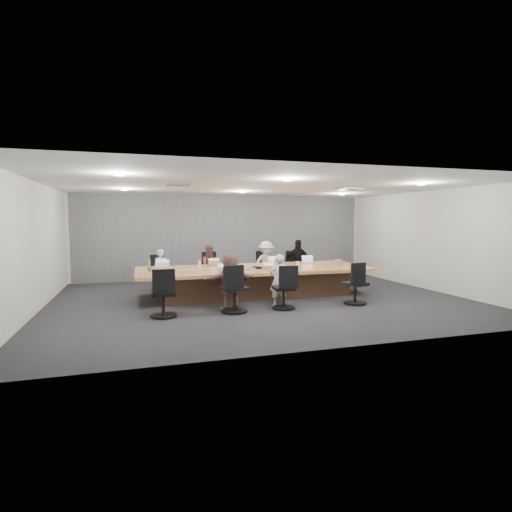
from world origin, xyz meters
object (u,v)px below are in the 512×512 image
object	(u,v)px
laptop_0	(162,267)
conference_table	(255,280)
chair_2	(263,271)
stapler	(259,268)
person_1	(211,267)
bottle_green_right	(276,263)
chair_7	(355,287)
snack_packet	(338,265)
person_3	(298,262)
bottle_green_left	(149,264)
chair_0	(161,276)
chair_4	(163,297)
laptop_5	(225,272)
chair_5	(234,292)
mug_brown	(150,269)
chair_3	(293,270)
laptop_2	(272,263)
person_0	(161,270)
chair_6	(284,292)
person_2	(266,264)
laptop_1	(214,265)
laptop_6	(271,271)
canvas_bag	(338,262)
laptop_3	(305,262)
person_6	(278,280)
chair_1	(209,273)
person_5	(230,281)

from	to	relation	value
laptop_0	conference_table	bearing A→B (deg)	162.74
chair_2	stapler	world-z (taller)	chair_2
person_1	bottle_green_right	world-z (taller)	person_1
chair_2	chair_7	distance (m)	3.61
snack_packet	person_3	bearing A→B (deg)	111.01
bottle_green_left	stapler	size ratio (longest dim) A/B	1.62
chair_0	chair_7	xyz separation A→B (m)	(4.26, -3.40, 0.02)
chair_4	laptop_5	bearing A→B (deg)	31.38
chair_5	person_1	world-z (taller)	person_1
mug_brown	chair_3	bearing A→B (deg)	21.10
chair_0	chair_4	size ratio (longest dim) A/B	0.93
person_3	bottle_green_right	distance (m)	2.08
laptop_2	stapler	size ratio (longest dim) A/B	2.13
person_0	laptop_0	world-z (taller)	person_0
chair_5	chair_6	world-z (taller)	chair_5
chair_2	laptop_5	size ratio (longest dim) A/B	2.95
conference_table	person_2	distance (m)	1.57
conference_table	chair_6	distance (m)	1.71
conference_table	person_1	distance (m)	1.65
bottle_green_left	person_0	bearing A→B (deg)	69.59
chair_4	laptop_1	xyz separation A→B (m)	(1.52, 2.50, 0.34)
laptop_1	stapler	bearing A→B (deg)	118.08
person_0	laptop_6	distance (m)	3.28
laptop_1	bottle_green_left	bearing A→B (deg)	0.84
person_1	canvas_bag	distance (m)	3.62
chair_0	laptop_3	world-z (taller)	chair_0
person_1	person_6	size ratio (longest dim) A/B	1.06
chair_1	laptop_1	bearing A→B (deg)	75.07
chair_1	chair_6	xyz separation A→B (m)	(1.08, -3.40, -0.03)
laptop_0	bottle_green_left	world-z (taller)	bottle_green_left
stapler	person_5	bearing A→B (deg)	-143.11
chair_7	laptop_6	bearing A→B (deg)	137.60
laptop_3	laptop_1	bearing A→B (deg)	2.17
chair_4	person_3	xyz separation A→B (m)	(4.20, 3.05, 0.28)
chair_7	laptop_1	size ratio (longest dim) A/B	2.47
chair_5	laptop_2	xyz separation A→B (m)	(1.72, 2.50, 0.32)
person_0	person_1	bearing A→B (deg)	13.42
chair_1	chair_7	size ratio (longest dim) A/B	1.06
canvas_bag	laptop_2	bearing A→B (deg)	157.49
bottle_green_left	laptop_3	bearing A→B (deg)	4.91
laptop_0	person_3	world-z (taller)	person_3
chair_7	person_6	size ratio (longest dim) A/B	0.67
person_1	laptop_6	distance (m)	2.41
person_2	mug_brown	size ratio (longest dim) A/B	12.96
person_1	snack_packet	distance (m)	3.59
person_3	canvas_bag	world-z (taller)	person_3
chair_7	canvas_bag	xyz separation A→B (m)	(0.51, 1.79, 0.40)
chair_7	person_3	xyz separation A→B (m)	(-0.19, 3.05, 0.29)
laptop_3	person_2	bearing A→B (deg)	-26.42
person_5	mug_brown	world-z (taller)	person_5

